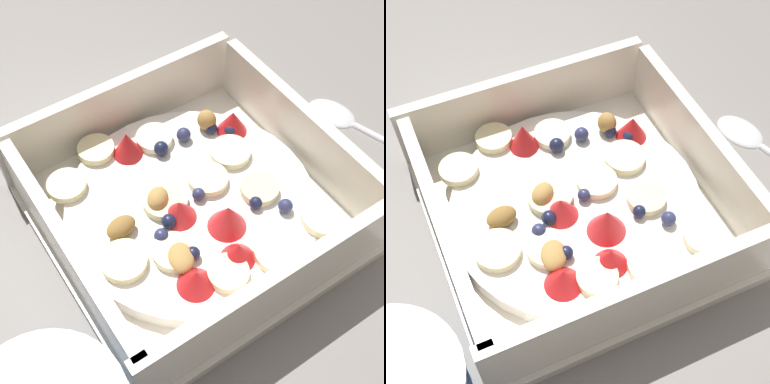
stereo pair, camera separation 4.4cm
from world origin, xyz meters
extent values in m
plane|color=gray|center=(0.00, 0.00, 0.00)|extent=(2.40, 2.40, 0.00)
cube|color=white|center=(0.00, 0.00, 0.01)|extent=(0.22, 0.22, 0.01)
cube|color=white|center=(0.00, -0.11, 0.03)|extent=(0.22, 0.01, 0.07)
cube|color=white|center=(0.00, 0.10, 0.03)|extent=(0.22, 0.01, 0.07)
cube|color=white|center=(-0.11, 0.00, 0.03)|extent=(0.01, 0.20, 0.07)
cube|color=white|center=(0.10, 0.00, 0.03)|extent=(0.01, 0.20, 0.07)
cylinder|color=white|center=(0.00, 0.00, 0.02)|extent=(0.20, 0.20, 0.01)
cylinder|color=#F4EAB7|center=(-0.07, 0.07, 0.03)|extent=(0.04, 0.04, 0.01)
cylinder|color=#F4EAB7|center=(-0.02, -0.01, 0.03)|extent=(0.05, 0.05, 0.01)
cylinder|color=beige|center=(0.08, -0.07, 0.03)|extent=(0.04, 0.04, 0.01)
cylinder|color=#F7EFC6|center=(-0.01, -0.07, 0.03)|extent=(0.04, 0.04, 0.01)
cylinder|color=#F4EAB7|center=(-0.03, 0.08, 0.03)|extent=(0.04, 0.04, 0.01)
cylinder|color=#F4EAB7|center=(0.04, 0.03, 0.03)|extent=(0.04, 0.04, 0.01)
cylinder|color=beige|center=(0.04, -0.09, 0.03)|extent=(0.04, 0.04, 0.01)
cylinder|color=beige|center=(0.02, -0.01, 0.03)|extent=(0.05, 0.05, 0.01)
cylinder|color=beige|center=(0.01, 0.07, 0.03)|extent=(0.04, 0.04, 0.01)
cylinder|color=#F4EAB7|center=(-0.05, -0.02, 0.03)|extent=(0.04, 0.04, 0.01)
cylinder|color=beige|center=(-0.05, 0.02, 0.03)|extent=(0.04, 0.04, 0.01)
cylinder|color=beige|center=(0.07, 0.02, 0.03)|extent=(0.05, 0.05, 0.01)
cone|color=red|center=(-0.01, 0.03, 0.04)|extent=(0.04, 0.04, 0.02)
cone|color=red|center=(0.02, 0.01, 0.03)|extent=(0.03, 0.03, 0.02)
cone|color=red|center=(0.04, 0.06, 0.03)|extent=(0.03, 0.03, 0.02)
cone|color=red|center=(0.00, 0.06, 0.03)|extent=(0.04, 0.04, 0.02)
cone|color=red|center=(-0.07, -0.04, 0.04)|extent=(0.03, 0.03, 0.02)
cone|color=red|center=(0.02, -0.07, 0.04)|extent=(0.04, 0.04, 0.02)
sphere|color=#191E3D|center=(0.03, 0.01, 0.03)|extent=(0.01, 0.01, 0.01)
sphere|color=#191E3D|center=(-0.01, -0.06, 0.03)|extent=(0.01, 0.01, 0.01)
sphere|color=navy|center=(0.04, 0.02, 0.03)|extent=(0.01, 0.01, 0.01)
sphere|color=#191E3D|center=(-0.04, 0.03, 0.03)|extent=(0.01, 0.01, 0.01)
sphere|color=#191E3D|center=(-0.06, -0.05, 0.03)|extent=(0.01, 0.01, 0.01)
sphere|color=navy|center=(-0.03, -0.06, 0.03)|extent=(0.01, 0.01, 0.01)
sphere|color=navy|center=(-0.06, 0.05, 0.03)|extent=(0.01, 0.01, 0.01)
sphere|color=#191E3D|center=(0.03, 0.04, 0.03)|extent=(0.01, 0.01, 0.01)
sphere|color=navy|center=(-0.01, 0.00, 0.03)|extent=(0.01, 0.01, 0.01)
sphere|color=#23284C|center=(-0.07, -0.04, 0.03)|extent=(0.01, 0.01, 0.01)
ellipsoid|color=tan|center=(0.04, 0.04, 0.03)|extent=(0.03, 0.03, 0.01)
ellipsoid|color=#AD7F42|center=(-0.06, -0.06, 0.03)|extent=(0.02, 0.02, 0.02)
ellipsoid|color=olive|center=(0.06, -0.01, 0.03)|extent=(0.03, 0.02, 0.01)
ellipsoid|color=tan|center=(0.02, -0.01, 0.03)|extent=(0.03, 0.03, 0.02)
ellipsoid|color=silver|center=(-0.18, -0.03, 0.00)|extent=(0.04, 0.06, 0.01)
camera|label=1|loc=(0.14, 0.22, 0.39)|focal=52.88mm
camera|label=2|loc=(0.11, 0.24, 0.39)|focal=52.88mm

